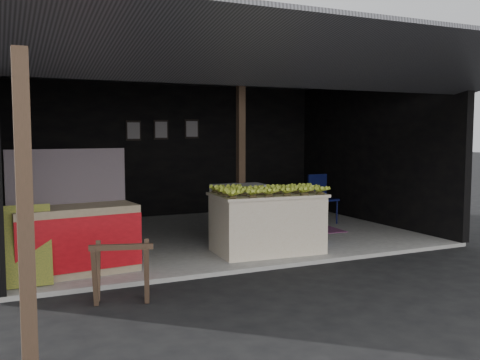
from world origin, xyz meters
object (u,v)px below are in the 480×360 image
neighbor_stall (74,236)px  water_barrel (307,226)px  sawhorse (122,266)px  banana_table (267,223)px  white_crate (240,213)px  plastic_chair (321,194)px

neighbor_stall → water_barrel: 3.75m
sawhorse → banana_table: bearing=44.2°
neighbor_stall → sawhorse: bearing=-82.9°
white_crate → water_barrel: bearing=-25.4°
neighbor_stall → water_barrel: bearing=-0.7°
banana_table → sawhorse: size_ratio=2.33×
white_crate → plastic_chair: (2.29, 1.09, 0.10)m
white_crate → sawhorse: (-2.43, -2.18, -0.12)m
sawhorse → plastic_chair: 5.75m
banana_table → plastic_chair: bearing=44.6°
sawhorse → plastic_chair: size_ratio=0.74×
white_crate → neighbor_stall: bearing=-160.8°
white_crate → neighbor_stall: size_ratio=0.59×
banana_table → white_crate: 0.84m
water_barrel → plastic_chair: bearing=50.6°
white_crate → plastic_chair: 2.54m
neighbor_stall → white_crate: bearing=11.2°
banana_table → sawhorse: (-2.50, -1.35, -0.10)m
plastic_chair → neighbor_stall: bearing=-163.5°
white_crate → neighbor_stall: 2.88m
banana_table → water_barrel: (0.92, 0.33, -0.17)m
banana_table → white_crate: (-0.06, 0.83, 0.03)m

